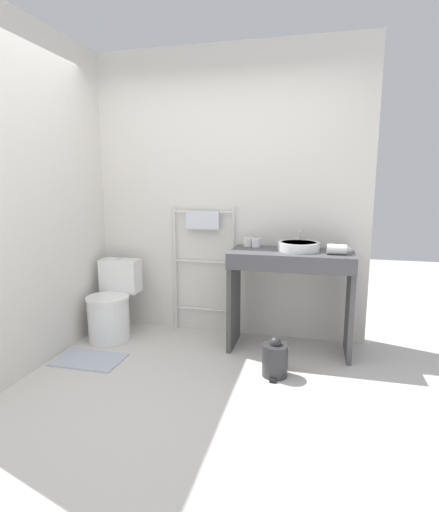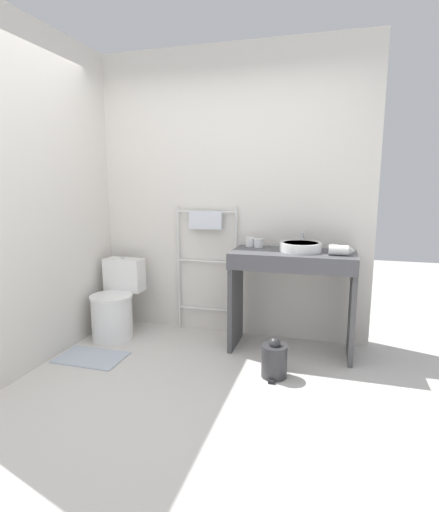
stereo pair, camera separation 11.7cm
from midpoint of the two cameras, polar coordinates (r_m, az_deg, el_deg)
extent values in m
plane|color=silver|center=(2.74, -7.47, -22.07)|extent=(12.00, 12.00, 0.00)
cube|color=silver|center=(3.87, 1.85, 8.65)|extent=(2.72, 0.12, 2.70)
cube|color=silver|center=(3.67, -21.99, 7.82)|extent=(0.12, 2.33, 2.70)
cylinder|color=white|center=(3.96, -14.26, -8.58)|extent=(0.38, 0.38, 0.40)
cylinder|color=white|center=(3.89, -14.40, -5.61)|extent=(0.40, 0.40, 0.02)
cube|color=white|center=(4.08, -12.63, -2.62)|extent=(0.38, 0.19, 0.32)
cylinder|color=silver|center=(4.05, -12.72, -0.30)|extent=(0.05, 0.05, 0.01)
cylinder|color=silver|center=(4.01, -5.02, -1.79)|extent=(0.02, 0.02, 1.25)
cylinder|color=silver|center=(3.84, 3.22, -2.31)|extent=(0.02, 0.02, 1.25)
cylinder|color=silver|center=(4.02, -0.97, -7.60)|extent=(0.59, 0.02, 0.02)
cylinder|color=silver|center=(3.90, -0.99, -0.80)|extent=(0.59, 0.02, 0.02)
cylinder|color=silver|center=(3.83, -1.02, 6.34)|extent=(0.59, 0.02, 0.02)
cube|color=silver|center=(3.81, -1.14, 5.16)|extent=(0.32, 0.04, 0.17)
cube|color=#4C4C51|center=(3.46, 11.45, 0.34)|extent=(1.04, 0.52, 0.03)
cube|color=#4C4C51|center=(3.23, 11.04, -1.57)|extent=(1.04, 0.02, 0.10)
cube|color=#4C4C4F|center=(3.64, 3.24, -6.21)|extent=(0.04, 0.44, 0.86)
cube|color=#4C4C4F|center=(3.56, 19.32, -7.15)|extent=(0.04, 0.44, 0.86)
cylinder|color=white|center=(3.48, 12.46, 1.27)|extent=(0.36, 0.36, 0.08)
cylinder|color=silver|center=(3.47, 12.48, 1.82)|extent=(0.29, 0.29, 0.01)
cylinder|color=silver|center=(3.67, 12.69, 2.31)|extent=(0.02, 0.02, 0.15)
cylinder|color=silver|center=(3.62, 12.68, 3.18)|extent=(0.02, 0.09, 0.02)
cylinder|color=white|center=(3.68, 5.30, 2.01)|extent=(0.08, 0.08, 0.08)
cylinder|color=white|center=(3.64, 6.51, 1.86)|extent=(0.08, 0.08, 0.08)
cylinder|color=white|center=(3.36, 17.60, 0.80)|extent=(0.15, 0.08, 0.08)
cone|color=silver|center=(3.37, 19.38, 0.71)|extent=(0.05, 0.07, 0.07)
cube|color=white|center=(3.45, 17.01, 1.06)|extent=(0.05, 0.10, 0.06)
cylinder|color=#333335|center=(3.19, 8.90, -14.61)|extent=(0.20, 0.20, 0.25)
sphere|color=#333335|center=(3.13, 8.98, -12.23)|extent=(0.09, 0.09, 0.09)
cube|color=black|center=(3.14, 8.56, -17.35)|extent=(0.05, 0.04, 0.02)
cube|color=#B2BCCC|center=(3.65, -16.98, -13.70)|extent=(0.56, 0.36, 0.01)
camera|label=1|loc=(0.06, -88.92, 0.20)|focal=28.00mm
camera|label=2|loc=(0.06, 91.08, -0.20)|focal=28.00mm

